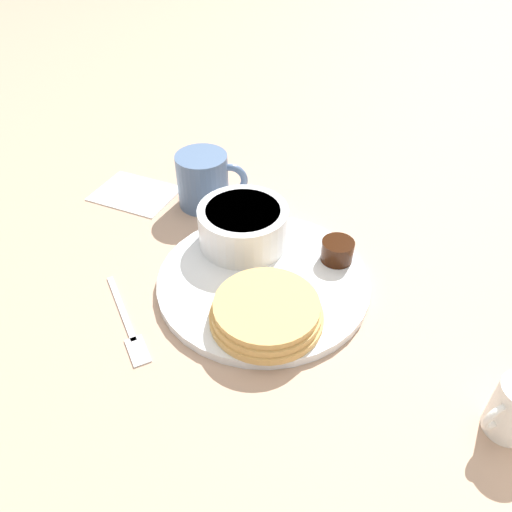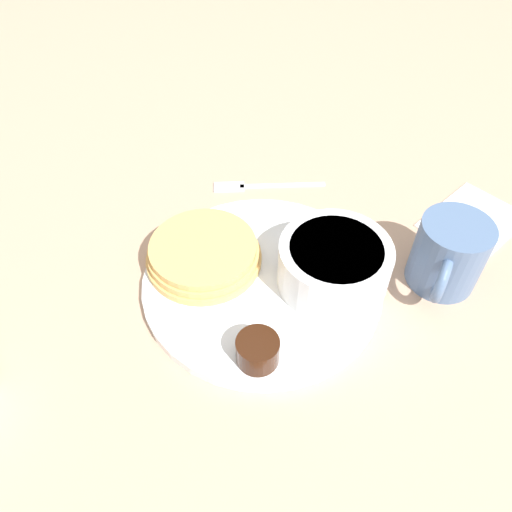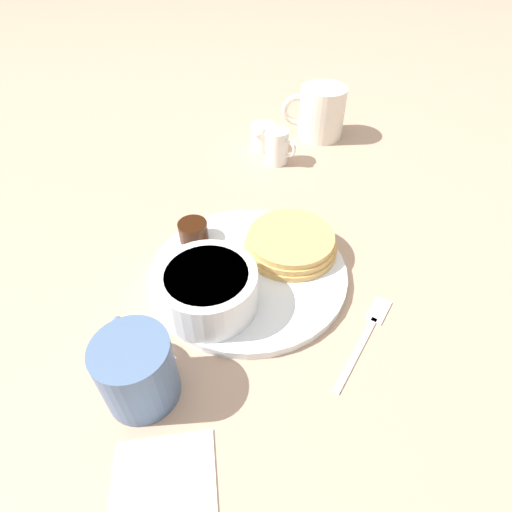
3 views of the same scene
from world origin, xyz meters
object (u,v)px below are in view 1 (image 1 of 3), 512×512
(bowl, at_px, (243,225))
(plate, at_px, (263,281))
(coffee_mug, at_px, (204,180))
(fork, at_px, (129,328))

(bowl, bearing_deg, plate, 130.31)
(plate, xyz_separation_m, bowl, (0.05, -0.06, 0.04))
(coffee_mug, relative_size, fork, 0.88)
(bowl, xyz_separation_m, fork, (0.07, 0.18, -0.04))
(plate, xyz_separation_m, coffee_mug, (0.15, -0.14, 0.04))
(bowl, bearing_deg, coffee_mug, -41.15)
(plate, height_order, fork, plate)
(bowl, relative_size, coffee_mug, 1.15)
(bowl, distance_m, fork, 0.20)
(coffee_mug, bearing_deg, bowl, 138.85)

